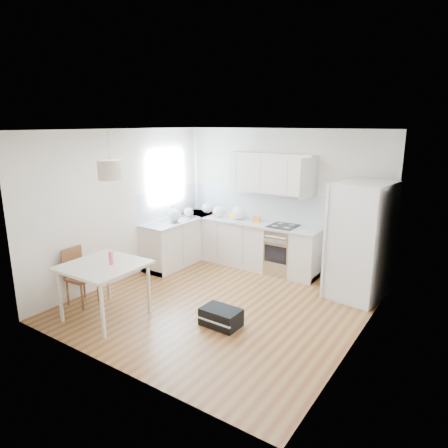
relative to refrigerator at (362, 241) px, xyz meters
name	(u,v)px	position (x,y,z in m)	size (l,w,h in m)	color
floor	(220,304)	(-1.71, -1.55, -0.95)	(4.20, 4.20, 0.00)	brown
ceiling	(220,130)	(-1.71, -1.55, 1.75)	(4.20, 4.20, 0.00)	white
wall_back	(282,200)	(-1.71, 0.55, 0.40)	(4.20, 4.20, 0.00)	beige
wall_left	(124,206)	(-3.81, -1.55, 0.40)	(4.20, 4.20, 0.00)	beige
wall_right	(362,245)	(0.39, -1.55, 0.40)	(4.20, 4.20, 0.00)	beige
window_glassblock	(166,177)	(-3.80, -0.40, 0.80)	(0.02, 1.00, 1.00)	#BFE0F9
cabinets_back	(246,244)	(-2.31, 0.25, -0.51)	(3.00, 0.60, 0.88)	silver
cabinets_left	(181,241)	(-3.51, -0.35, -0.51)	(0.60, 1.80, 0.88)	silver
counter_back	(247,222)	(-2.31, 0.25, -0.05)	(3.02, 0.64, 0.04)	#B9BBBF
counter_left	(180,220)	(-3.51, -0.35, -0.05)	(0.64, 1.82, 0.04)	#B9BBBF
backsplash_back	(254,204)	(-2.31, 0.54, 0.26)	(3.00, 0.01, 0.58)	silver
backsplash_left	(169,203)	(-3.80, -0.35, 0.26)	(0.01, 1.80, 0.58)	silver
upper_cabinets	(272,173)	(-1.86, 0.39, 0.92)	(1.70, 0.32, 0.75)	silver
range_oven	(282,251)	(-1.51, 0.25, -0.51)	(0.50, 0.61, 0.88)	#BABDBF
sink	(179,219)	(-3.51, -0.40, -0.04)	(0.50, 0.80, 0.16)	#BABDBF
refrigerator	(362,241)	(0.00, 0.00, 0.00)	(0.90, 0.95, 1.91)	white
dining_table	(104,270)	(-2.86, -2.84, -0.22)	(1.07, 1.07, 0.83)	beige
dining_chair	(82,277)	(-3.53, -2.74, -0.50)	(0.38, 0.38, 0.90)	#512E18
drink_bottle	(111,257)	(-2.76, -2.78, -0.01)	(0.06, 0.06, 0.22)	#EE427C
gym_bag	(221,317)	(-1.32, -2.11, -0.83)	(0.55, 0.36, 0.25)	black
pendant_lamp	(110,170)	(-2.70, -2.73, 1.23)	(0.34, 0.34, 0.26)	beige
grocery_bag_a	(207,208)	(-3.35, 0.34, 0.07)	(0.24, 0.20, 0.21)	white
grocery_bag_b	(219,212)	(-2.94, 0.19, 0.08)	(0.25, 0.22, 0.23)	white
grocery_bag_c	(239,213)	(-2.48, 0.26, 0.10)	(0.30, 0.25, 0.27)	white
grocery_bag_d	(189,212)	(-3.49, -0.10, 0.06)	(0.20, 0.17, 0.18)	white
grocery_bag_e	(175,215)	(-3.46, -0.57, 0.09)	(0.27, 0.23, 0.24)	white
snack_orange	(257,219)	(-2.10, 0.29, 0.02)	(0.14, 0.09, 0.10)	orange
snack_yellow	(233,216)	(-2.63, 0.26, 0.02)	(0.17, 0.11, 0.12)	yellow
snack_red	(217,212)	(-3.09, 0.34, 0.02)	(0.16, 0.10, 0.11)	red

